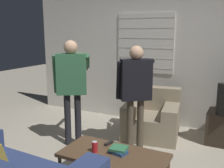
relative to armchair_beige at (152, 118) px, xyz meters
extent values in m
plane|color=#B2A893|center=(-0.23, -1.36, -0.31)|extent=(16.00, 16.00, 0.00)
cube|color=silver|center=(-0.23, 0.67, 0.97)|extent=(5.20, 0.06, 2.55)
cube|color=silver|center=(-0.39, 0.63, 1.21)|extent=(1.10, 0.02, 1.11)
cube|color=#A4A099|center=(-0.39, 0.62, 0.75)|extent=(1.08, 0.00, 0.01)
cube|color=#A4A099|center=(-0.39, 0.62, 0.94)|extent=(1.08, 0.00, 0.01)
cube|color=#A4A099|center=(-0.39, 0.62, 1.12)|extent=(1.08, 0.00, 0.01)
cube|color=#A4A099|center=(-0.39, 0.62, 1.31)|extent=(1.08, 0.00, 0.01)
cube|color=#A4A099|center=(-0.39, 0.62, 1.49)|extent=(1.08, 0.00, 0.01)
cube|color=#A4A099|center=(-0.39, 0.62, 1.68)|extent=(1.08, 0.00, 0.01)
cube|color=gray|center=(0.01, -0.05, -0.11)|extent=(1.00, 0.96, 0.39)
cube|color=gray|center=(-0.04, 0.26, 0.28)|extent=(0.90, 0.34, 0.40)
cube|color=gray|center=(0.32, 0.00, 0.17)|extent=(0.37, 0.85, 0.18)
cube|color=gray|center=(-0.31, -0.10, 0.17)|extent=(0.37, 0.85, 0.18)
cube|color=brown|center=(0.09, -1.63, 0.07)|extent=(1.20, 0.60, 0.04)
cylinder|color=brown|center=(-0.47, -1.37, -0.13)|extent=(0.04, 0.04, 0.35)
cylinder|color=black|center=(-1.05, -0.95, 0.10)|extent=(0.10, 0.10, 0.81)
cylinder|color=black|center=(-0.91, -0.86, 0.10)|extent=(0.10, 0.10, 0.81)
cube|color=#336642|center=(-0.98, -0.91, 0.81)|extent=(0.48, 0.41, 0.61)
sphere|color=tan|center=(-0.98, -0.91, 1.21)|extent=(0.20, 0.20, 0.20)
cylinder|color=#336642|center=(-1.21, -1.00, 0.80)|extent=(0.14, 0.17, 0.58)
cylinder|color=#336642|center=(-0.92, -0.55, 0.97)|extent=(0.36, 0.51, 0.30)
cube|color=white|center=(-1.06, -0.33, 0.85)|extent=(0.07, 0.09, 0.13)
cylinder|color=#4C4233|center=(-0.11, -0.70, 0.08)|extent=(0.10, 0.10, 0.78)
cylinder|color=#4C4233|center=(0.02, -0.61, 0.08)|extent=(0.10, 0.10, 0.78)
cube|color=black|center=(-0.05, -0.65, 0.76)|extent=(0.47, 0.42, 0.58)
sphere|color=tan|center=(-0.05, -0.65, 1.14)|extent=(0.20, 0.20, 0.20)
cylinder|color=black|center=(-0.26, -0.77, 0.75)|extent=(0.15, 0.16, 0.56)
cylinder|color=black|center=(-0.01, -0.31, 0.91)|extent=(0.38, 0.47, 0.28)
cube|color=black|center=(-0.17, -0.10, 0.81)|extent=(0.08, 0.08, 0.13)
cube|color=#284C89|center=(0.13, -1.60, 0.11)|extent=(0.22, 0.17, 0.04)
cube|color=#33754C|center=(0.13, -1.58, 0.14)|extent=(0.20, 0.19, 0.03)
cylinder|color=red|center=(-0.12, -1.69, 0.15)|extent=(0.07, 0.07, 0.12)
cylinder|color=silver|center=(-0.12, -1.69, 0.21)|extent=(0.06, 0.06, 0.00)
cube|color=black|center=(-0.08, -1.43, 0.10)|extent=(0.07, 0.14, 0.02)
camera|label=1|loc=(1.32, -4.07, 1.44)|focal=42.00mm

